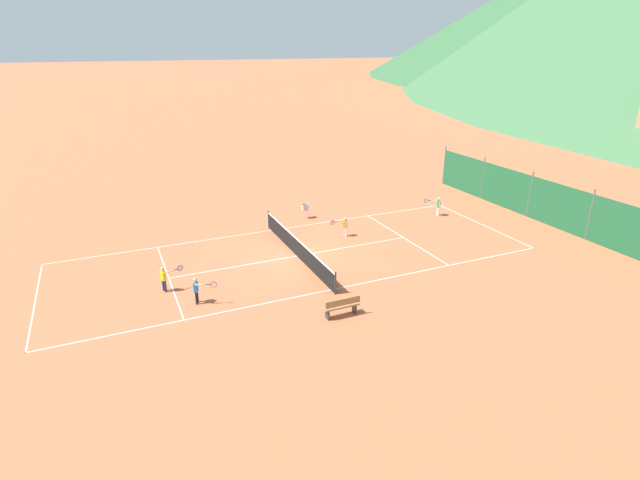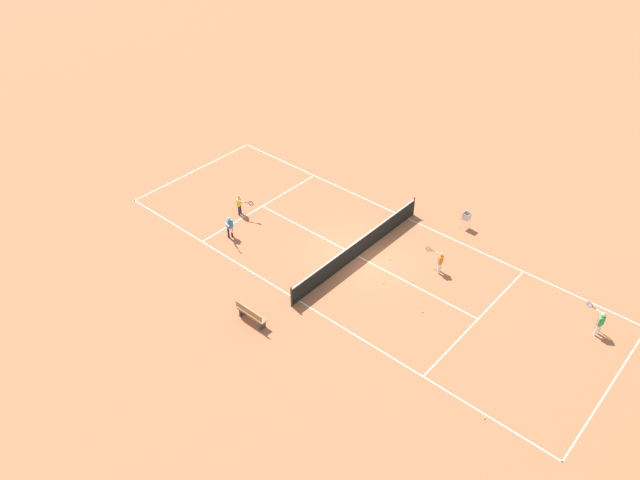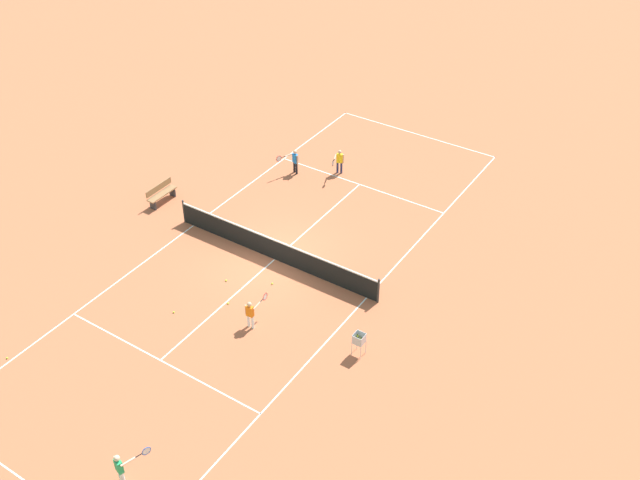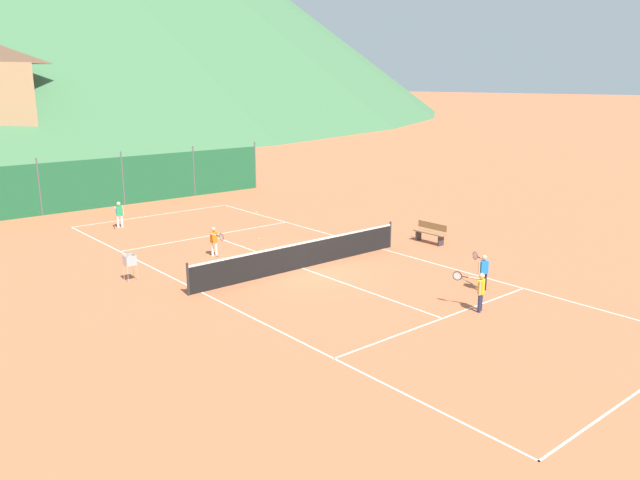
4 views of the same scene
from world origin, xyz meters
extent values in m
plane|color=#B7603D|center=(0.00, 0.00, 0.00)|extent=(600.00, 600.00, 0.00)
cube|color=white|center=(0.00, 11.90, 0.00)|extent=(8.25, 0.05, 0.01)
cube|color=white|center=(-4.10, 0.00, 0.00)|extent=(0.05, 23.85, 0.01)
cube|color=white|center=(4.10, 0.00, 0.00)|extent=(0.05, 23.85, 0.01)
cube|color=white|center=(0.00, 6.40, 0.00)|extent=(8.20, 0.05, 0.01)
cube|color=white|center=(0.00, -6.40, 0.00)|extent=(8.20, 0.05, 0.01)
cube|color=white|center=(0.00, 0.00, 0.00)|extent=(0.05, 12.80, 0.01)
cylinder|color=#2D2D2D|center=(-4.55, 0.00, 0.53)|extent=(0.08, 0.08, 1.06)
cylinder|color=#2D2D2D|center=(4.55, 0.00, 0.53)|extent=(0.08, 0.08, 1.06)
cube|color=black|center=(0.00, 0.00, 0.46)|extent=(9.10, 0.02, 0.91)
cube|color=white|center=(0.00, 0.00, 0.93)|extent=(9.10, 0.04, 0.06)
cube|color=#1E6038|center=(0.00, 15.50, 1.30)|extent=(17.20, 0.04, 2.60)
cylinder|color=#59595E|center=(-4.30, 15.50, 1.45)|extent=(0.08, 0.08, 2.90)
cylinder|color=#59595E|center=(0.00, 15.50, 1.45)|extent=(0.08, 0.08, 2.90)
cylinder|color=#59595E|center=(4.30, 15.50, 1.45)|extent=(0.08, 0.08, 2.90)
cylinder|color=#59595E|center=(8.60, 15.50, 1.45)|extent=(0.08, 0.08, 2.90)
cylinder|color=white|center=(-1.44, 3.52, 0.26)|extent=(0.09, 0.09, 0.53)
cylinder|color=white|center=(-1.61, 3.50, 0.26)|extent=(0.09, 0.09, 0.53)
cube|color=orange|center=(-1.53, 3.51, 0.73)|extent=(0.26, 0.16, 0.41)
sphere|color=tan|center=(-1.53, 3.51, 1.04)|extent=(0.16, 0.16, 0.16)
cylinder|color=tan|center=(-1.37, 3.52, 0.73)|extent=(0.06, 0.06, 0.41)
cylinder|color=tan|center=(-1.67, 3.30, 0.89)|extent=(0.09, 0.41, 0.06)
cylinder|color=black|center=(-1.65, 3.00, 0.89)|extent=(0.04, 0.19, 0.03)
torus|color=red|center=(-1.63, 2.77, 0.89)|extent=(0.04, 0.28, 0.28)
cylinder|color=silver|center=(-1.63, 2.77, 0.89)|extent=(0.02, 0.25, 0.25)
cylinder|color=#23284C|center=(1.19, -6.77, 0.27)|extent=(0.10, 0.10, 0.55)
cylinder|color=#23284C|center=(1.35, -6.71, 0.27)|extent=(0.10, 0.10, 0.55)
cube|color=yellow|center=(1.27, -6.74, 0.76)|extent=(0.30, 0.24, 0.43)
sphere|color=tan|center=(1.27, -6.74, 1.08)|extent=(0.17, 0.17, 0.17)
cylinder|color=tan|center=(1.12, -6.80, 0.76)|extent=(0.06, 0.06, 0.43)
cylinder|color=tan|center=(1.35, -6.48, 0.93)|extent=(0.22, 0.42, 0.06)
cylinder|color=black|center=(1.23, -6.19, 0.93)|extent=(0.10, 0.19, 0.03)
torus|color=black|center=(1.14, -5.97, 0.93)|extent=(0.13, 0.27, 0.28)
cylinder|color=silver|center=(1.14, -5.97, 0.93)|extent=(0.10, 0.23, 0.25)
cylinder|color=white|center=(-2.29, 10.43, 0.28)|extent=(0.10, 0.10, 0.56)
cylinder|color=white|center=(-2.46, 10.48, 0.28)|extent=(0.10, 0.10, 0.56)
cube|color=#239E5B|center=(-2.38, 10.46, 0.78)|extent=(0.31, 0.23, 0.43)
sphere|color=beige|center=(-2.38, 10.46, 1.11)|extent=(0.17, 0.17, 0.17)
cylinder|color=beige|center=(-2.21, 10.40, 0.78)|extent=(0.06, 0.06, 0.43)
cylinder|color=beige|center=(-2.61, 10.30, 0.95)|extent=(0.19, 0.43, 0.06)
cylinder|color=black|center=(-2.70, 10.00, 0.95)|extent=(0.09, 0.20, 0.03)
torus|color=#1E4CB2|center=(-2.78, 9.77, 0.95)|extent=(0.11, 0.28, 0.28)
cylinder|color=silver|center=(-2.78, 9.77, 0.95)|extent=(0.08, 0.24, 0.25)
cylinder|color=black|center=(2.84, -5.61, 0.28)|extent=(0.10, 0.10, 0.55)
cylinder|color=black|center=(3.01, -5.67, 0.28)|extent=(0.10, 0.10, 0.55)
cube|color=blue|center=(2.93, -5.64, 0.77)|extent=(0.30, 0.24, 0.43)
sphere|color=tan|center=(2.93, -5.64, 1.09)|extent=(0.17, 0.17, 0.17)
cylinder|color=tan|center=(2.77, -5.58, 0.77)|extent=(0.06, 0.06, 0.43)
cylinder|color=tan|center=(3.16, -5.50, 0.94)|extent=(0.21, 0.42, 0.06)
cylinder|color=black|center=(3.27, -5.21, 0.94)|extent=(0.09, 0.19, 0.03)
torus|color=red|center=(3.35, -4.99, 0.94)|extent=(0.12, 0.27, 0.28)
cylinder|color=silver|center=(3.35, -4.99, 0.94)|extent=(0.09, 0.24, 0.25)
sphere|color=#CCE033|center=(1.19, 4.43, 0.03)|extent=(0.07, 0.07, 0.07)
sphere|color=#CCE033|center=(-0.12, 3.02, 0.03)|extent=(0.07, 0.07, 0.07)
sphere|color=#CCE033|center=(-0.80, 1.27, 0.03)|extent=(0.07, 0.07, 0.07)
sphere|color=#CCE033|center=(0.74, 2.06, 0.03)|extent=(0.07, 0.07, 0.07)
sphere|color=#CCE033|center=(4.27, 9.10, 0.03)|extent=(0.07, 0.07, 0.07)
cylinder|color=#B7B7BC|center=(-5.47, 2.44, 0.28)|extent=(0.02, 0.02, 0.55)
cylinder|color=#B7B7BC|center=(-5.13, 2.44, 0.28)|extent=(0.02, 0.02, 0.55)
cylinder|color=#B7B7BC|center=(-5.47, 2.78, 0.28)|extent=(0.02, 0.02, 0.55)
cylinder|color=#B7B7BC|center=(-5.13, 2.78, 0.28)|extent=(0.02, 0.02, 0.55)
cube|color=#B7B7BC|center=(-5.30, 2.61, 0.56)|extent=(0.34, 0.34, 0.02)
cube|color=#B7B7BC|center=(-5.30, 2.44, 0.72)|extent=(0.34, 0.02, 0.34)
cube|color=#B7B7BC|center=(-5.30, 2.78, 0.72)|extent=(0.34, 0.02, 0.34)
cube|color=#B7B7BC|center=(-5.47, 2.61, 0.72)|extent=(0.02, 0.34, 0.34)
cube|color=#B7B7BC|center=(-5.13, 2.61, 0.72)|extent=(0.02, 0.34, 0.34)
sphere|color=#CCE033|center=(-5.31, 2.66, 0.60)|extent=(0.07, 0.07, 0.07)
sphere|color=#CCE033|center=(-5.35, 2.53, 0.60)|extent=(0.07, 0.07, 0.07)
sphere|color=#CCE033|center=(-5.28, 2.50, 0.60)|extent=(0.07, 0.07, 0.07)
sphere|color=#CCE033|center=(-5.18, 2.52, 0.60)|extent=(0.07, 0.07, 0.07)
sphere|color=#CCE033|center=(-5.36, 2.54, 0.60)|extent=(0.07, 0.07, 0.07)
sphere|color=#CCE033|center=(-5.34, 2.59, 0.60)|extent=(0.07, 0.07, 0.07)
sphere|color=#CCE033|center=(-5.27, 2.73, 0.66)|extent=(0.07, 0.07, 0.07)
sphere|color=#CCE033|center=(-5.34, 2.73, 0.66)|extent=(0.07, 0.07, 0.07)
sphere|color=#CCE033|center=(-5.31, 2.56, 0.66)|extent=(0.07, 0.07, 0.07)
sphere|color=#CCE033|center=(-5.17, 2.47, 0.66)|extent=(0.07, 0.07, 0.07)
cube|color=olive|center=(6.30, -0.58, 0.44)|extent=(0.36, 1.50, 0.05)
cube|color=olive|center=(6.46, -0.58, 0.70)|extent=(0.04, 1.50, 0.28)
cube|color=#333338|center=(6.30, -1.18, 0.22)|extent=(0.32, 0.06, 0.44)
cube|color=#333338|center=(6.30, 0.02, 0.22)|extent=(0.32, 0.06, 0.44)
camera|label=1|loc=(21.91, -8.40, 10.20)|focal=28.00mm
camera|label=2|loc=(18.45, 13.77, 18.32)|focal=35.00mm
camera|label=3|loc=(-13.83, 18.01, 17.82)|focal=42.00mm
camera|label=4|loc=(-13.33, -16.83, 6.53)|focal=35.00mm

